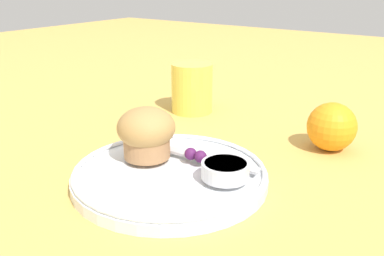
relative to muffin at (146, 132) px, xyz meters
name	(u,v)px	position (x,y,z in m)	size (l,w,h in m)	color
ground_plane	(174,172)	(0.03, 0.02, -0.05)	(3.00, 3.00, 0.00)	tan
plate	(170,175)	(0.05, -0.01, -0.04)	(0.24, 0.24, 0.02)	white
muffin	(146,132)	(0.00, 0.00, 0.00)	(0.08, 0.08, 0.07)	#9E7047
cream_ramekin	(225,169)	(0.12, 0.01, -0.02)	(0.06, 0.06, 0.02)	silver
berry_pair	(196,155)	(0.06, 0.02, -0.03)	(0.03, 0.02, 0.02)	#4C194C
butter_knife	(201,157)	(0.06, 0.04, -0.03)	(0.16, 0.03, 0.00)	#B7B7BC
orange_fruit	(332,127)	(0.17, 0.21, -0.02)	(0.07, 0.07, 0.07)	orange
juice_glass	(192,88)	(-0.10, 0.24, -0.01)	(0.08, 0.08, 0.09)	#EAD14C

